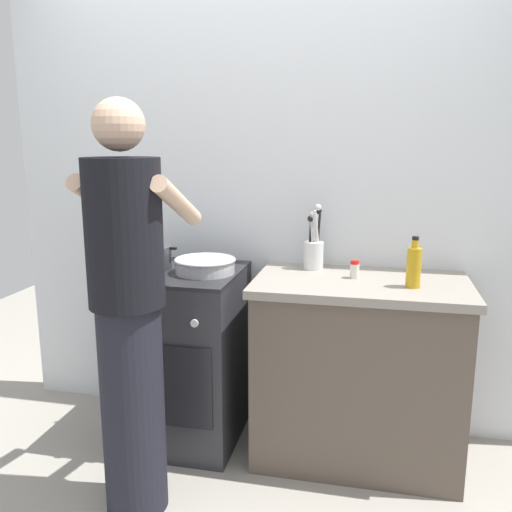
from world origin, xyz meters
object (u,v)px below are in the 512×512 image
(stove_range, at_px, (182,355))
(oil_bottle, at_px, (414,266))
(utensil_crock, at_px, (314,250))
(pot, at_px, (154,257))
(mixing_bowl, at_px, (205,265))
(person, at_px, (129,314))
(spice_bottle, at_px, (355,270))

(stove_range, xyz_separation_m, oil_bottle, (1.13, -0.07, 0.55))
(utensil_crock, relative_size, oil_bottle, 1.44)
(pot, bearing_deg, stove_range, -5.81)
(pot, bearing_deg, mixing_bowl, -6.45)
(stove_range, distance_m, person, 0.72)
(mixing_bowl, distance_m, person, 0.60)
(person, bearing_deg, utensil_crock, 50.22)
(utensil_crock, xyz_separation_m, oil_bottle, (0.47, -0.26, -0.00))
(pot, bearing_deg, person, -76.75)
(pot, xyz_separation_m, utensil_crock, (0.79, 0.17, 0.04))
(mixing_bowl, bearing_deg, stove_range, 172.91)
(stove_range, distance_m, utensil_crock, 0.87)
(stove_range, distance_m, mixing_bowl, 0.51)
(pot, distance_m, mixing_bowl, 0.28)
(pot, distance_m, oil_bottle, 1.27)
(pot, bearing_deg, oil_bottle, -3.84)
(person, bearing_deg, oil_bottle, 24.85)
(stove_range, xyz_separation_m, spice_bottle, (0.87, 0.04, 0.49))
(stove_range, xyz_separation_m, mixing_bowl, (0.14, -0.02, 0.49))
(utensil_crock, bearing_deg, spice_bottle, -35.24)
(pot, distance_m, person, 0.63)
(oil_bottle, bearing_deg, person, -155.15)
(mixing_bowl, xyz_separation_m, oil_bottle, (0.99, -0.05, 0.05))
(pot, height_order, person, person)
(mixing_bowl, bearing_deg, pot, 173.55)
(stove_range, distance_m, spice_bottle, 1.00)
(pot, height_order, spice_bottle, pot)
(mixing_bowl, xyz_separation_m, utensil_crock, (0.51, 0.21, 0.06))
(spice_bottle, bearing_deg, stove_range, -177.44)
(pot, bearing_deg, spice_bottle, 1.39)
(utensil_crock, height_order, person, person)
(mixing_bowl, xyz_separation_m, person, (-0.14, -0.57, -0.08))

